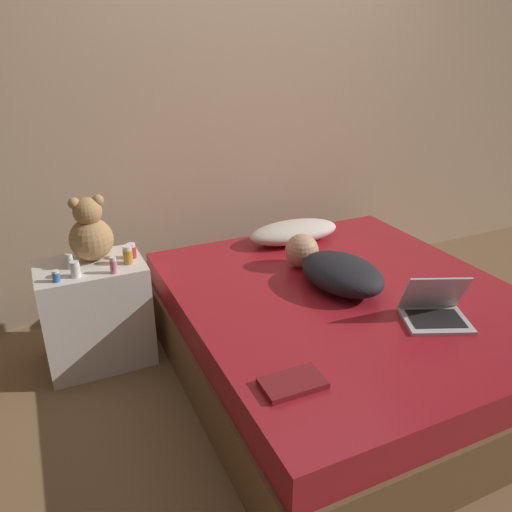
% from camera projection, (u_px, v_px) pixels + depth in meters
% --- Properties ---
extents(ground_plane, '(12.00, 12.00, 0.00)m').
position_uv_depth(ground_plane, '(342.00, 369.00, 2.71)').
color(ground_plane, brown).
extents(wall_back, '(8.00, 0.06, 2.60)m').
position_uv_depth(wall_back, '(250.00, 97.00, 3.18)').
color(wall_back, tan).
rests_on(wall_back, ground_plane).
extents(bed, '(1.66, 1.85, 0.48)m').
position_uv_depth(bed, '(345.00, 332.00, 2.62)').
color(bed, brown).
rests_on(bed, ground_plane).
extents(nightstand, '(0.54, 0.39, 0.58)m').
position_uv_depth(nightstand, '(96.00, 313.00, 2.69)').
color(nightstand, silver).
rests_on(nightstand, ground_plane).
extents(pillow, '(0.59, 0.27, 0.13)m').
position_uv_depth(pillow, '(294.00, 232.00, 3.11)').
color(pillow, beige).
rests_on(pillow, bed).
extents(person_lying, '(0.41, 0.68, 0.19)m').
position_uv_depth(person_lying, '(334.00, 269.00, 2.57)').
color(person_lying, black).
rests_on(person_lying, bed).
extents(laptop, '(0.35, 0.32, 0.22)m').
position_uv_depth(laptop, '(435.00, 310.00, 2.25)').
color(laptop, silver).
rests_on(laptop, bed).
extents(teddy_bear, '(0.23, 0.23, 0.35)m').
position_uv_depth(teddy_bear, '(90.00, 233.00, 2.58)').
color(teddy_bear, tan).
rests_on(teddy_bear, nightstand).
extents(bottle_pink, '(0.03, 0.03, 0.09)m').
position_uv_depth(bottle_pink, '(113.00, 265.00, 2.47)').
color(bottle_pink, pink).
rests_on(bottle_pink, nightstand).
extents(bottle_amber, '(0.05, 0.05, 0.10)m').
position_uv_depth(bottle_amber, '(128.00, 255.00, 2.57)').
color(bottle_amber, gold).
rests_on(bottle_amber, nightstand).
extents(bottle_blue, '(0.04, 0.04, 0.06)m').
position_uv_depth(bottle_blue, '(56.00, 276.00, 2.39)').
color(bottle_blue, '#3866B2').
rests_on(bottle_blue, nightstand).
extents(bottle_red, '(0.05, 0.05, 0.08)m').
position_uv_depth(bottle_red, '(131.00, 251.00, 2.64)').
color(bottle_red, '#B72D2D').
rests_on(bottle_red, nightstand).
extents(bottle_clear, '(0.04, 0.04, 0.08)m').
position_uv_depth(bottle_clear, '(70.00, 261.00, 2.52)').
color(bottle_clear, silver).
rests_on(bottle_clear, nightstand).
extents(bottle_white, '(0.05, 0.05, 0.08)m').
position_uv_depth(bottle_white, '(75.00, 269.00, 2.43)').
color(bottle_white, white).
rests_on(bottle_white, nightstand).
extents(book, '(0.24, 0.14, 0.02)m').
position_uv_depth(book, '(293.00, 383.00, 1.84)').
color(book, maroon).
rests_on(book, bed).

